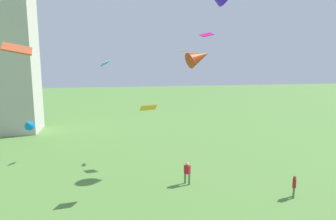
% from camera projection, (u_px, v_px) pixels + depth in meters
% --- Properties ---
extents(person_3, '(0.50, 0.53, 1.80)m').
position_uv_depth(person_3, '(187.00, 172.00, 23.00)').
color(person_3, '#51754C').
rests_on(person_3, ground_plane).
extents(person_4, '(0.44, 0.48, 1.60)m').
position_uv_depth(person_4, '(294.00, 185.00, 20.73)').
color(person_4, '#51754C').
rests_on(person_4, ground_plane).
extents(kite_flying_0, '(1.00, 1.11, 0.69)m').
position_uv_depth(kite_flying_0, '(105.00, 63.00, 30.56)').
color(kite_flying_0, '#2B89E9').
extents(kite_flying_2, '(1.36, 0.96, 0.62)m').
position_uv_depth(kite_flying_2, '(207.00, 35.00, 29.46)').
color(kite_flying_2, '#E81592').
extents(kite_flying_4, '(1.84, 1.52, 0.90)m').
position_uv_depth(kite_flying_4, '(17.00, 49.00, 18.32)').
color(kite_flying_4, '#B84D27').
extents(kite_flying_5, '(2.74, 1.97, 2.13)m').
position_uv_depth(kite_flying_5, '(199.00, 57.00, 26.65)').
color(kite_flying_5, '#B63212').
extents(kite_flying_6, '(0.56, 0.83, 0.31)m').
position_uv_depth(kite_flying_6, '(182.00, 50.00, 30.63)').
color(kite_flying_6, '#C7BE0E').
extents(kite_flying_7, '(1.24, 0.85, 0.54)m').
position_uv_depth(kite_flying_7, '(148.00, 108.00, 21.42)').
color(kite_flying_7, gold).
extents(kite_flying_8, '(0.87, 1.39, 1.21)m').
position_uv_depth(kite_flying_8, '(28.00, 124.00, 23.96)').
color(kite_flying_8, blue).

